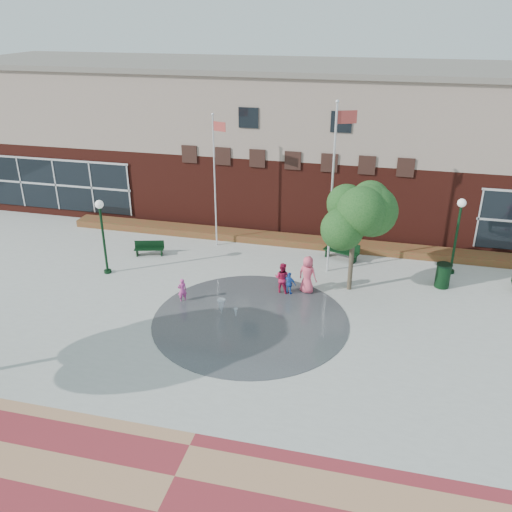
% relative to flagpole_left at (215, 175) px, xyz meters
% --- Properties ---
extents(ground, '(120.00, 120.00, 0.00)m').
position_rel_flagpole_left_xyz_m(ground, '(3.81, -10.39, -4.09)').
color(ground, '#666056').
rests_on(ground, ground).
extents(plaza_concrete, '(46.00, 18.00, 0.01)m').
position_rel_flagpole_left_xyz_m(plaza_concrete, '(3.81, -6.39, -4.08)').
color(plaza_concrete, '#A8A8A0').
rests_on(plaza_concrete, ground).
extents(paver_band, '(46.00, 6.00, 0.01)m').
position_rel_flagpole_left_xyz_m(paver_band, '(3.81, -17.39, -4.08)').
color(paver_band, maroon).
rests_on(paver_band, ground).
extents(splash_pad, '(8.40, 8.40, 0.01)m').
position_rel_flagpole_left_xyz_m(splash_pad, '(3.81, -7.39, -4.08)').
color(splash_pad, '#383A3D').
rests_on(splash_pad, ground).
extents(library_building, '(44.40, 10.40, 9.20)m').
position_rel_flagpole_left_xyz_m(library_building, '(3.81, 7.09, 0.56)').
color(library_building, '#4D1912').
rests_on(library_building, ground).
extents(flower_bed, '(26.00, 1.20, 0.40)m').
position_rel_flagpole_left_xyz_m(flower_bed, '(3.81, 1.21, -4.09)').
color(flower_bed, maroon).
rests_on(flower_bed, ground).
extents(flagpole_left, '(0.83, 0.33, 7.34)m').
position_rel_flagpole_left_xyz_m(flagpole_left, '(0.00, 0.00, 0.00)').
color(flagpole_left, white).
rests_on(flagpole_left, ground).
extents(flagpole_right, '(0.98, 0.46, 8.50)m').
position_rel_flagpole_left_xyz_m(flagpole_right, '(6.47, -1.80, 0.66)').
color(flagpole_right, white).
rests_on(flagpole_right, ground).
extents(lamp_left, '(0.41, 0.41, 3.86)m').
position_rel_flagpole_left_xyz_m(lamp_left, '(-4.33, -4.67, -1.68)').
color(lamp_left, black).
rests_on(lamp_left, ground).
extents(lamp_right, '(0.42, 0.42, 3.94)m').
position_rel_flagpole_left_xyz_m(lamp_right, '(12.50, -0.54, -1.64)').
color(lamp_right, black).
rests_on(lamp_right, ground).
extents(bench_left, '(1.64, 0.85, 0.79)m').
position_rel_flagpole_left_xyz_m(bench_left, '(-3.15, -2.17, -3.83)').
color(bench_left, black).
rests_on(bench_left, ground).
extents(bench_mid, '(1.96, 1.12, 0.95)m').
position_rel_flagpole_left_xyz_m(bench_mid, '(6.96, -0.22, -3.78)').
color(bench_mid, black).
rests_on(bench_mid, ground).
extents(trash_can, '(0.74, 0.74, 1.21)m').
position_rel_flagpole_left_xyz_m(trash_can, '(11.96, -2.23, -3.47)').
color(trash_can, black).
rests_on(trash_can, ground).
extents(tree_mid, '(3.11, 3.11, 5.25)m').
position_rel_flagpole_left_xyz_m(tree_mid, '(7.67, -3.52, -0.27)').
color(tree_mid, '#3F3427').
rests_on(tree_mid, ground).
extents(water_jet_a, '(0.37, 0.37, 0.71)m').
position_rel_flagpole_left_xyz_m(water_jet_a, '(2.47, -7.23, -4.09)').
color(water_jet_a, white).
rests_on(water_jet_a, ground).
extents(water_jet_b, '(0.19, 0.19, 0.42)m').
position_rel_flagpole_left_xyz_m(water_jet_b, '(3.15, -7.32, -4.09)').
color(water_jet_b, white).
rests_on(water_jet_b, ground).
extents(child_splash, '(0.50, 0.47, 1.15)m').
position_rel_flagpole_left_xyz_m(child_splash, '(0.40, -6.50, -3.51)').
color(child_splash, '#D7409A').
rests_on(child_splash, ground).
extents(adult_red, '(0.82, 0.69, 1.50)m').
position_rel_flagpole_left_xyz_m(adult_red, '(4.62, -4.58, -3.33)').
color(adult_red, '#B21840').
rests_on(adult_red, ground).
extents(adult_pink, '(1.03, 0.83, 1.82)m').
position_rel_flagpole_left_xyz_m(adult_pink, '(5.76, -4.27, -3.18)').
color(adult_pink, '#EF526D').
rests_on(adult_pink, ground).
extents(child_blue, '(0.71, 0.45, 1.13)m').
position_rel_flagpole_left_xyz_m(child_blue, '(4.99, -4.71, -3.52)').
color(child_blue, blue).
rests_on(child_blue, ground).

